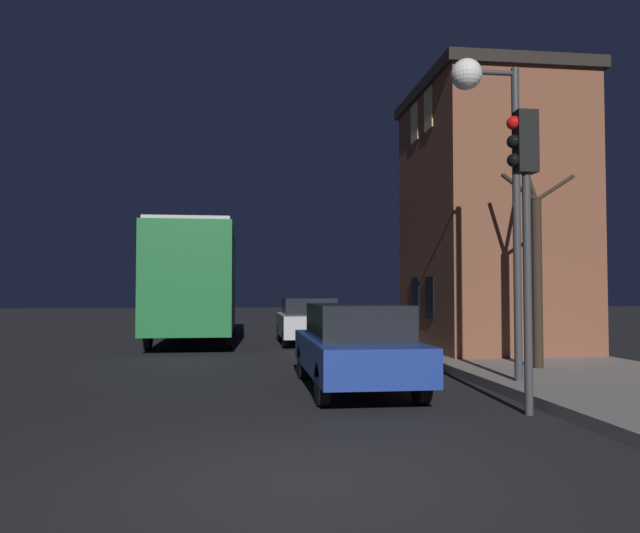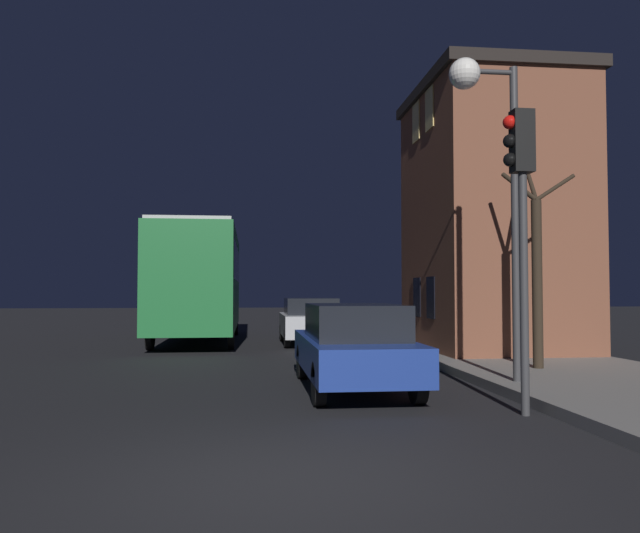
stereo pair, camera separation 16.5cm
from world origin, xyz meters
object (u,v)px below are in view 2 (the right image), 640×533
object	(u,v)px
streetlamp	(485,131)
traffic_light	(521,195)
bare_tree	(536,267)
car_near_lane	(353,345)
car_mid_lane	(310,320)
bus	(200,276)

from	to	relation	value
streetlamp	traffic_light	distance (m)	2.50
traffic_light	bare_tree	bearing A→B (deg)	61.75
streetlamp	car_near_lane	distance (m)	4.43
car_near_lane	car_mid_lane	distance (m)	9.53
bare_tree	car_near_lane	size ratio (longest dim) A/B	0.93
car_near_lane	streetlamp	bearing A→B (deg)	-10.83
car_mid_lane	traffic_light	bearing A→B (deg)	-81.22
traffic_light	streetlamp	bearing A→B (deg)	82.44
car_near_lane	car_mid_lane	size ratio (longest dim) A/B	1.15
streetlamp	bare_tree	xyz separation A→B (m)	(1.78, 1.80, -2.32)
traffic_light	car_mid_lane	size ratio (longest dim) A/B	1.09
streetlamp	car_near_lane	size ratio (longest dim) A/B	1.23
streetlamp	car_mid_lane	xyz separation A→B (m)	(-2.12, 9.97, -3.79)
traffic_light	bus	distance (m)	14.73
car_near_lane	car_mid_lane	xyz separation A→B (m)	(0.16, 9.53, -0.02)
traffic_light	bare_tree	size ratio (longest dim) A/B	1.01
traffic_light	car_near_lane	world-z (taller)	traffic_light
traffic_light	car_mid_lane	world-z (taller)	traffic_light
traffic_light	car_near_lane	bearing A→B (deg)	129.41
bus	car_mid_lane	xyz separation A→B (m)	(3.72, -1.63, -1.50)
bare_tree	traffic_light	bearing A→B (deg)	-118.25
traffic_light	bus	bearing A→B (deg)	112.24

